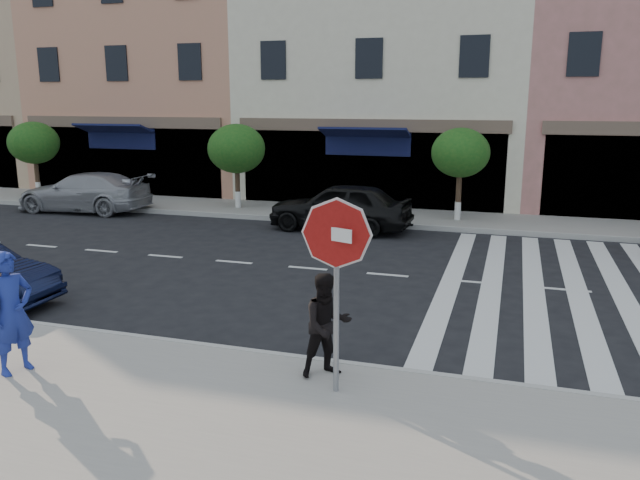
{
  "coord_description": "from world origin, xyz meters",
  "views": [
    {
      "loc": [
        4.73,
        -10.1,
        4.09
      ],
      "look_at": [
        1.19,
        1.22,
        1.4
      ],
      "focal_mm": 35.0,
      "sensor_mm": 36.0,
      "label": 1
    }
  ],
  "objects_px": {
    "walker": "(327,325)",
    "stop_sign": "(336,254)",
    "photographer": "(12,312)",
    "car_far_mid": "(340,206)",
    "car_far_left": "(84,192)"
  },
  "relations": [
    {
      "from": "walker",
      "to": "car_far_left",
      "type": "distance_m",
      "value": 16.88
    },
    {
      "from": "photographer",
      "to": "stop_sign",
      "type": "bearing_deg",
      "value": -63.6
    },
    {
      "from": "photographer",
      "to": "car_far_mid",
      "type": "distance_m",
      "value": 12.02
    },
    {
      "from": "photographer",
      "to": "walker",
      "type": "bearing_deg",
      "value": -57.26
    },
    {
      "from": "walker",
      "to": "car_far_left",
      "type": "relative_size",
      "value": 0.31
    },
    {
      "from": "stop_sign",
      "to": "walker",
      "type": "distance_m",
      "value": 1.3
    },
    {
      "from": "photographer",
      "to": "walker",
      "type": "xyz_separation_m",
      "value": [
        4.41,
        1.24,
        -0.15
      ]
    },
    {
      "from": "walker",
      "to": "car_far_left",
      "type": "bearing_deg",
      "value": 100.74
    },
    {
      "from": "walker",
      "to": "car_far_mid",
      "type": "xyz_separation_m",
      "value": [
        -2.77,
        10.66,
        -0.15
      ]
    },
    {
      "from": "walker",
      "to": "stop_sign",
      "type": "bearing_deg",
      "value": -98.37
    },
    {
      "from": "stop_sign",
      "to": "car_far_mid",
      "type": "relative_size",
      "value": 0.6
    },
    {
      "from": "stop_sign",
      "to": "car_far_mid",
      "type": "bearing_deg",
      "value": 125.5
    },
    {
      "from": "photographer",
      "to": "car_far_mid",
      "type": "bearing_deg",
      "value": 9.12
    },
    {
      "from": "stop_sign",
      "to": "photographer",
      "type": "distance_m",
      "value": 4.86
    },
    {
      "from": "photographer",
      "to": "car_far_mid",
      "type": "relative_size",
      "value": 0.41
    }
  ]
}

